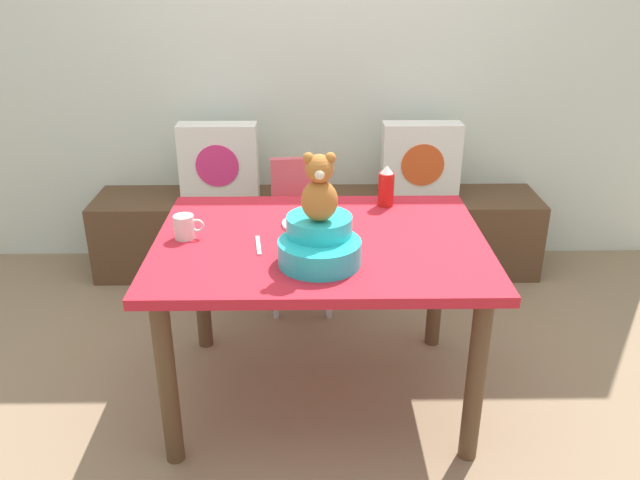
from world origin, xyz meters
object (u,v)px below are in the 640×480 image
infant_seat_teal (319,243)px  highchair (302,215)px  pillow_floral_left (219,162)px  book_stack (298,190)px  coffee_mug (185,227)px  ketchup_bottle (386,187)px  pillow_floral_right (421,161)px  dining_table (320,261)px  teddy_bear (319,189)px  dinner_plate_near (306,224)px

infant_seat_teal → highchair: bearing=94.5°
pillow_floral_left → book_stack: size_ratio=2.20×
book_stack → coffee_mug: size_ratio=1.67×
ketchup_bottle → infant_seat_teal: bearing=-118.1°
pillow_floral_right → book_stack: (-0.70, 0.02, -0.18)m
pillow_floral_right → coffee_mug: 1.64m
pillow_floral_right → dining_table: size_ratio=0.34×
pillow_floral_right → highchair: size_ratio=0.56×
dining_table → ketchup_bottle: bearing=50.9°
pillow_floral_left → highchair: 0.65m
pillow_floral_right → highchair: (-0.67, -0.42, -0.16)m
highchair → pillow_floral_left: bearing=138.7°
pillow_floral_left → ketchup_bottle: size_ratio=2.38×
highchair → teddy_bear: (0.08, -1.00, 0.50)m
pillow_floral_right → infant_seat_teal: same height
pillow_floral_left → pillow_floral_right: same height
book_stack → dinner_plate_near: bearing=-87.2°
dining_table → ketchup_bottle: (0.29, 0.36, 0.19)m
teddy_bear → ketchup_bottle: bearing=61.9°
pillow_floral_left → highchair: (0.47, -0.42, -0.16)m
highchair → ketchup_bottle: bearing=-49.0°
dining_table → teddy_bear: 0.43m
infant_seat_teal → dinner_plate_near: 0.35m
pillow_floral_left → ketchup_bottle: ketchup_bottle is taller
pillow_floral_right → infant_seat_teal: 1.54m
highchair → dinner_plate_near: size_ratio=3.95×
book_stack → infant_seat_teal: (0.10, -1.44, 0.31)m
coffee_mug → dinner_plate_near: (0.47, 0.13, -0.04)m
coffee_mug → dining_table: bearing=-1.6°
highchair → coffee_mug: 0.94m
pillow_floral_right → teddy_bear: (-0.60, -1.42, 0.34)m
infant_seat_teal → teddy_bear: (-0.00, -0.00, 0.21)m
book_stack → ketchup_bottle: bearing=-65.2°
dinner_plate_near → pillow_floral_left: bearing=115.0°
pillow_floral_left → dinner_plate_near: (0.50, -1.07, 0.07)m
pillow_floral_right → ketchup_bottle: bearing=-109.1°
book_stack → ketchup_bottle: 1.01m
dining_table → dinner_plate_near: size_ratio=6.48×
dining_table → teddy_bear: bearing=-91.8°
infant_seat_teal → dinner_plate_near: bearing=98.4°
highchair → ketchup_bottle: size_ratio=4.27×
pillow_floral_left → pillow_floral_right: size_ratio=1.00×
dinner_plate_near → highchair: bearing=92.5°
pillow_floral_left → teddy_bear: size_ratio=1.76×
teddy_bear → dinner_plate_near: bearing=98.3°
highchair → dinner_plate_near: 0.70m
book_stack → teddy_bear: teddy_bear is taller
ketchup_bottle → dinner_plate_near: (-0.35, -0.22, -0.08)m
teddy_bear → coffee_mug: size_ratio=2.08×
pillow_floral_left → ketchup_bottle: 1.21m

